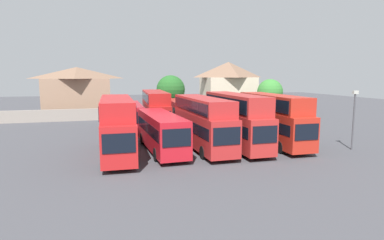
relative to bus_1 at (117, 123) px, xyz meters
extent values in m
plane|color=#424247|center=(7.59, 18.30, -2.78)|extent=(140.00, 140.00, 0.00)
cube|color=gray|center=(7.59, 23.48, -1.88)|extent=(56.00, 0.50, 1.80)
cube|color=red|center=(0.00, -0.10, -0.91)|extent=(2.86, 11.58, 3.04)
cube|color=black|center=(-0.14, -5.88, -0.54)|extent=(2.27, 0.14, 1.37)
cube|color=black|center=(0.00, -0.10, -0.54)|extent=(2.87, 10.66, 0.96)
cube|color=red|center=(0.00, 0.19, 1.39)|extent=(2.79, 11.00, 1.54)
cube|color=black|center=(0.00, 0.19, 1.39)|extent=(2.87, 10.43, 1.08)
cylinder|color=black|center=(1.10, -3.70, -2.23)|extent=(0.33, 1.11, 1.10)
cylinder|color=black|center=(-1.27, -3.64, -2.23)|extent=(0.33, 1.11, 1.10)
cylinder|color=black|center=(1.27, 3.44, -2.23)|extent=(0.33, 1.11, 1.10)
cylinder|color=black|center=(-1.10, 3.50, -2.23)|extent=(0.33, 1.11, 1.10)
cube|color=red|center=(3.89, 0.57, -0.91)|extent=(2.96, 11.15, 3.04)
cube|color=black|center=(4.12, -4.97, -0.54)|extent=(2.21, 0.17, 1.37)
cube|color=black|center=(3.89, 0.57, -0.54)|extent=(2.97, 10.27, 0.96)
cylinder|color=black|center=(5.19, -2.81, -2.23)|extent=(0.34, 1.11, 1.10)
cylinder|color=black|center=(2.87, -2.90, -2.23)|extent=(0.34, 1.11, 1.10)
cylinder|color=black|center=(4.91, 4.04, -2.23)|extent=(0.34, 1.11, 1.10)
cylinder|color=black|center=(2.59, 3.95, -2.23)|extent=(0.34, 1.11, 1.10)
cube|color=#B32525|center=(7.81, 0.29, -0.90)|extent=(2.78, 11.45, 3.05)
cube|color=black|center=(7.93, -5.43, -0.53)|extent=(2.24, 0.13, 1.37)
cube|color=black|center=(7.81, 0.29, -0.53)|extent=(2.80, 10.54, 0.96)
cube|color=#B32525|center=(7.80, 0.58, 1.33)|extent=(2.72, 10.88, 1.41)
cube|color=black|center=(7.80, 0.58, 1.33)|extent=(2.80, 10.31, 0.99)
cylinder|color=black|center=(9.05, -3.22, -2.23)|extent=(0.32, 1.11, 1.10)
cylinder|color=black|center=(6.72, -3.27, -2.23)|extent=(0.32, 1.11, 1.10)
cylinder|color=black|center=(8.90, 3.85, -2.23)|extent=(0.32, 1.11, 1.10)
cylinder|color=black|center=(6.57, 3.80, -2.23)|extent=(0.32, 1.11, 1.10)
cube|color=#B42825|center=(11.06, 0.06, -0.90)|extent=(2.45, 11.21, 3.05)
cube|color=black|center=(11.08, -5.56, -0.54)|extent=(2.12, 0.09, 1.37)
cube|color=black|center=(11.06, 0.06, -0.54)|extent=(2.49, 10.32, 0.96)
cube|color=#B42825|center=(11.06, 0.34, 1.47)|extent=(2.40, 10.65, 1.69)
cube|color=black|center=(11.06, 0.34, 1.47)|extent=(2.49, 10.09, 1.19)
cylinder|color=black|center=(12.18, -3.41, -2.23)|extent=(0.30, 1.10, 1.10)
cylinder|color=black|center=(9.96, -3.42, -2.23)|extent=(0.30, 1.10, 1.10)
cylinder|color=black|center=(12.16, 3.54, -2.23)|extent=(0.30, 1.10, 1.10)
cylinder|color=black|center=(9.94, 3.53, -2.23)|extent=(0.30, 1.10, 1.10)
cube|color=red|center=(15.09, 0.20, -0.92)|extent=(2.68, 11.17, 3.02)
cube|color=black|center=(14.99, -5.38, -0.55)|extent=(2.19, 0.12, 1.36)
cube|color=black|center=(15.09, 0.20, -0.55)|extent=(2.70, 10.28, 0.95)
cube|color=red|center=(15.09, 0.48, 1.39)|extent=(2.62, 10.61, 1.59)
cube|color=black|center=(15.09, 0.48, 1.39)|extent=(2.70, 10.06, 1.11)
cylinder|color=black|center=(16.17, -3.26, -2.23)|extent=(0.32, 1.11, 1.10)
cylinder|color=black|center=(13.88, -3.22, -2.23)|extent=(0.32, 1.11, 1.10)
cylinder|color=black|center=(16.29, 3.63, -2.23)|extent=(0.32, 1.11, 1.10)
cylinder|color=black|center=(14.00, 3.67, -2.23)|extent=(0.32, 1.11, 1.10)
cube|color=#B01B27|center=(2.33, 13.56, -0.98)|extent=(2.79, 10.93, 2.90)
cube|color=black|center=(2.18, 8.11, -0.63)|extent=(2.19, 0.14, 1.31)
cube|color=black|center=(2.33, 13.56, -0.63)|extent=(2.81, 10.06, 0.91)
cylinder|color=black|center=(3.38, 10.16, -2.23)|extent=(0.33, 1.11, 1.10)
cylinder|color=black|center=(1.09, 10.23, -2.23)|extent=(0.33, 1.11, 1.10)
cylinder|color=black|center=(3.57, 16.89, -2.23)|extent=(0.33, 1.11, 1.10)
cylinder|color=black|center=(1.28, 16.96, -2.23)|extent=(0.33, 1.11, 1.10)
cube|color=#AD1C1A|center=(5.41, 13.08, -0.92)|extent=(3.26, 12.01, 3.02)
cube|color=black|center=(5.07, 7.13, -0.56)|extent=(2.27, 0.21, 1.36)
cube|color=black|center=(5.41, 13.08, -0.56)|extent=(3.24, 11.07, 0.95)
cube|color=#AD1C1A|center=(5.43, 13.38, 1.31)|extent=(3.17, 11.42, 1.44)
cube|color=black|center=(5.43, 13.38, 1.31)|extent=(3.23, 10.83, 1.01)
cylinder|color=black|center=(6.38, 9.34, -2.23)|extent=(0.36, 1.12, 1.10)
cylinder|color=black|center=(4.01, 9.47, -2.23)|extent=(0.36, 1.12, 1.10)
cylinder|color=black|center=(6.81, 16.69, -2.23)|extent=(0.36, 1.12, 1.10)
cylinder|color=black|center=(4.44, 16.83, -2.23)|extent=(0.36, 1.12, 1.10)
cube|color=red|center=(9.00, 13.74, -0.89)|extent=(2.94, 12.02, 3.07)
cube|color=black|center=(8.79, 7.75, -0.52)|extent=(2.22, 0.16, 1.38)
cube|color=black|center=(9.00, 13.74, -0.52)|extent=(2.94, 11.07, 0.97)
cylinder|color=black|center=(10.02, 10.00, -2.23)|extent=(0.34, 1.11, 1.10)
cylinder|color=black|center=(7.71, 10.08, -2.23)|extent=(0.34, 1.11, 1.10)
cylinder|color=black|center=(10.28, 17.40, -2.23)|extent=(0.34, 1.11, 1.10)
cylinder|color=black|center=(7.97, 17.48, -2.23)|extent=(0.34, 1.11, 1.10)
cube|color=red|center=(13.25, 13.25, -0.92)|extent=(2.50, 11.68, 3.02)
cube|color=black|center=(13.25, 7.39, -0.55)|extent=(2.20, 0.08, 1.36)
cube|color=black|center=(13.25, 13.25, -0.55)|extent=(2.54, 10.74, 0.95)
cylinder|color=black|center=(14.40, 9.63, -2.23)|extent=(0.30, 1.10, 1.10)
cylinder|color=black|center=(12.10, 9.62, -2.23)|extent=(0.30, 1.10, 1.10)
cylinder|color=black|center=(14.39, 16.87, -2.23)|extent=(0.30, 1.10, 1.10)
cylinder|color=black|center=(12.10, 16.87, -2.23)|extent=(0.30, 1.10, 1.10)
cube|color=#9E7A60|center=(-5.16, 29.98, 0.38)|extent=(10.55, 7.53, 6.32)
pyramid|color=brown|center=(-5.16, 29.98, 4.50)|extent=(11.08, 7.91, 1.91)
cube|color=beige|center=(22.24, 30.19, 0.45)|extent=(9.40, 6.96, 6.47)
pyramid|color=brown|center=(22.24, 30.19, 5.14)|extent=(9.87, 7.31, 2.92)
cylinder|color=brown|center=(10.11, 25.98, -1.40)|extent=(0.42, 0.42, 2.77)
sphere|color=#235B23|center=(10.11, 25.98, 1.68)|extent=(4.85, 4.85, 4.85)
cylinder|color=brown|center=(26.39, 21.48, -1.50)|extent=(0.46, 0.46, 2.57)
sphere|color=#387F33|center=(26.39, 21.48, 1.29)|extent=(4.31, 4.31, 4.31)
cylinder|color=#4C4C51|center=(21.07, -3.70, -0.20)|extent=(0.16, 0.16, 5.18)
cube|color=beige|center=(21.07, -3.70, 2.54)|extent=(0.50, 0.24, 0.30)
camera|label=1|loc=(-1.10, -28.08, 4.07)|focal=30.27mm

